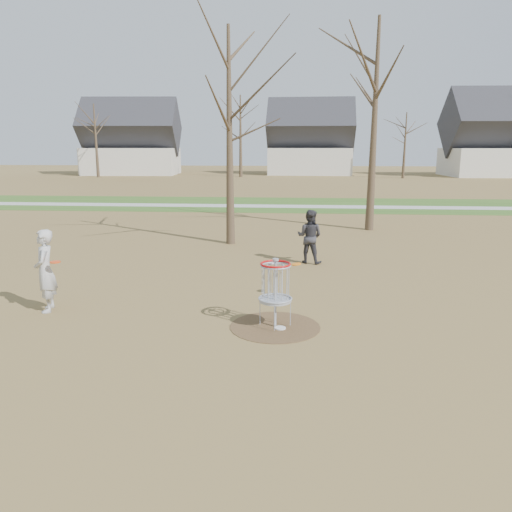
{
  "coord_description": "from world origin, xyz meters",
  "views": [
    {
      "loc": [
        0.38,
        -9.35,
        3.52
      ],
      "look_at": [
        -0.5,
        1.5,
        1.1
      ],
      "focal_mm": 35.0,
      "sensor_mm": 36.0,
      "label": 1
    }
  ],
  "objects": [
    {
      "name": "disc_golf_basket",
      "position": [
        0.0,
        0.0,
        0.91
      ],
      "size": [
        0.64,
        0.64,
        1.35
      ],
      "color": "#9EA3AD",
      "rests_on": "ground"
    },
    {
      "name": "disc_grounded",
      "position": [
        0.11,
        -0.11,
        0.02
      ],
      "size": [
        0.22,
        0.22,
        0.02
      ],
      "primitive_type": "cylinder",
      "color": "silver",
      "rests_on": "dirt_circle"
    },
    {
      "name": "footpath",
      "position": [
        0.0,
        20.0,
        0.01
      ],
      "size": [
        160.0,
        1.5,
        0.01
      ],
      "primitive_type": "cube",
      "color": "#9E9E99",
      "rests_on": "green_band"
    },
    {
      "name": "bare_trees",
      "position": [
        1.78,
        35.79,
        5.35
      ],
      "size": [
        52.62,
        44.98,
        9.0
      ],
      "color": "#382B1E",
      "rests_on": "ground"
    },
    {
      "name": "houses_row",
      "position": [
        4.32,
        52.56,
        3.52
      ],
      "size": [
        56.51,
        10.01,
        7.26
      ],
      "color": "silver",
      "rests_on": "ground"
    },
    {
      "name": "player_standing",
      "position": [
        -4.96,
        0.59,
        0.89
      ],
      "size": [
        0.61,
        0.75,
        1.79
      ],
      "primitive_type": "imported",
      "rotation": [
        0.0,
        0.0,
        -1.25
      ],
      "color": "#B3B3B3",
      "rests_on": "ground"
    },
    {
      "name": "discs_in_play",
      "position": [
        -2.0,
        1.22,
        0.97
      ],
      "size": [
        5.27,
        1.71,
        0.34
      ],
      "color": "orange",
      "rests_on": "ground"
    },
    {
      "name": "green_band",
      "position": [
        0.0,
        21.0,
        0.01
      ],
      "size": [
        160.0,
        8.0,
        0.01
      ],
      "primitive_type": "cube",
      "color": "#2D5119",
      "rests_on": "ground"
    },
    {
      "name": "dirt_circle",
      "position": [
        0.0,
        0.0,
        0.01
      ],
      "size": [
        1.8,
        1.8,
        0.01
      ],
      "primitive_type": "cylinder",
      "color": "#47331E",
      "rests_on": "ground"
    },
    {
      "name": "player_throwing",
      "position": [
        0.8,
        5.62,
        0.82
      ],
      "size": [
        0.95,
        0.84,
        1.64
      ],
      "primitive_type": "imported",
      "rotation": [
        0.0,
        0.0,
        2.82
      ],
      "color": "#302F34",
      "rests_on": "ground"
    },
    {
      "name": "ground",
      "position": [
        0.0,
        0.0,
        0.0
      ],
      "size": [
        160.0,
        160.0,
        0.0
      ],
      "primitive_type": "plane",
      "color": "brown",
      "rests_on": "ground"
    }
  ]
}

